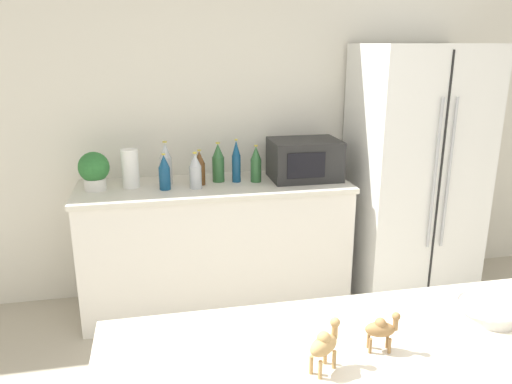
# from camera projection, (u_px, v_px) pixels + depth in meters

# --- Properties ---
(wall_back) EXTENTS (8.00, 0.06, 2.55)m
(wall_back) POSITION_uv_depth(u_px,v_px,m) (247.00, 123.00, 3.68)
(wall_back) COLOR silver
(wall_back) RESTS_ON ground_plane
(back_counter) EXTENTS (1.86, 0.63, 0.91)m
(back_counter) POSITION_uv_depth(u_px,v_px,m) (216.00, 245.00, 3.55)
(back_counter) COLOR silver
(back_counter) RESTS_ON ground_plane
(refrigerator) EXTENTS (0.84, 0.72, 1.84)m
(refrigerator) POSITION_uv_depth(u_px,v_px,m) (413.00, 175.00, 3.64)
(refrigerator) COLOR white
(refrigerator) RESTS_ON ground_plane
(potted_plant) EXTENTS (0.20, 0.20, 0.25)m
(potted_plant) POSITION_uv_depth(u_px,v_px,m) (94.00, 170.00, 3.25)
(potted_plant) COLOR silver
(potted_plant) RESTS_ON back_counter
(paper_towel_roll) EXTENTS (0.11, 0.11, 0.26)m
(paper_towel_roll) POSITION_uv_depth(u_px,v_px,m) (130.00, 168.00, 3.31)
(paper_towel_roll) COLOR white
(paper_towel_roll) RESTS_ON back_counter
(microwave) EXTENTS (0.48, 0.37, 0.28)m
(microwave) POSITION_uv_depth(u_px,v_px,m) (304.00, 159.00, 3.52)
(microwave) COLOR black
(microwave) RESTS_ON back_counter
(back_bottle_0) EXTENTS (0.08, 0.08, 0.24)m
(back_bottle_0) POSITION_uv_depth(u_px,v_px,m) (195.00, 171.00, 3.29)
(back_bottle_0) COLOR #B2B7BC
(back_bottle_0) RESTS_ON back_counter
(back_bottle_1) EXTENTS (0.06, 0.06, 0.30)m
(back_bottle_1) POSITION_uv_depth(u_px,v_px,m) (236.00, 162.00, 3.44)
(back_bottle_1) COLOR navy
(back_bottle_1) RESTS_ON back_counter
(back_bottle_2) EXTENTS (0.07, 0.07, 0.24)m
(back_bottle_2) POSITION_uv_depth(u_px,v_px,m) (200.00, 168.00, 3.38)
(back_bottle_2) COLOR brown
(back_bottle_2) RESTS_ON back_counter
(back_bottle_3) EXTENTS (0.08, 0.08, 0.28)m
(back_bottle_3) POSITION_uv_depth(u_px,v_px,m) (218.00, 163.00, 3.45)
(back_bottle_3) COLOR #2D6033
(back_bottle_3) RESTS_ON back_counter
(back_bottle_4) EXTENTS (0.07, 0.07, 0.24)m
(back_bottle_4) POSITION_uv_depth(u_px,v_px,m) (164.00, 173.00, 3.26)
(back_bottle_4) COLOR navy
(back_bottle_4) RESTS_ON back_counter
(back_bottle_5) EXTENTS (0.07, 0.07, 0.26)m
(back_bottle_5) POSITION_uv_depth(u_px,v_px,m) (257.00, 164.00, 3.45)
(back_bottle_5) COLOR #2D6033
(back_bottle_5) RESTS_ON back_counter
(back_bottle_6) EXTENTS (0.08, 0.08, 0.30)m
(back_bottle_6) POSITION_uv_depth(u_px,v_px,m) (166.00, 164.00, 3.38)
(back_bottle_6) COLOR #B2B7BC
(back_bottle_6) RESTS_ON back_counter
(fruit_bowl) EXTENTS (0.22, 0.22, 0.05)m
(fruit_bowl) POSITION_uv_depth(u_px,v_px,m) (488.00, 308.00, 1.63)
(fruit_bowl) COLOR white
(fruit_bowl) RESTS_ON bar_counter
(camel_figurine) EXTENTS (0.11, 0.10, 0.14)m
(camel_figurine) POSITION_uv_depth(u_px,v_px,m) (325.00, 344.00, 1.34)
(camel_figurine) COLOR tan
(camel_figurine) RESTS_ON bar_counter
(camel_figurine_second) EXTENTS (0.10, 0.06, 0.12)m
(camel_figurine_second) POSITION_uv_depth(u_px,v_px,m) (382.00, 328.00, 1.43)
(camel_figurine_second) COLOR olive
(camel_figurine_second) RESTS_ON bar_counter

